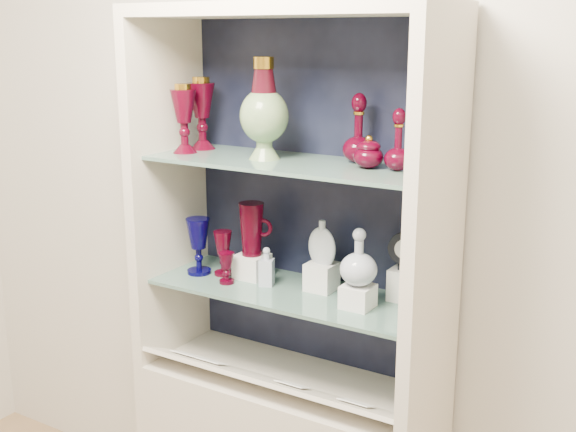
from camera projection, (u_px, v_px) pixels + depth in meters
The scene contains 30 objects.
wall_back at pixel (322, 173), 2.40m from camera, with size 3.50×0.02×2.80m, color beige.
cabinet_back_panel at pixel (318, 197), 2.40m from camera, with size 0.98×0.02×1.15m, color black.
cabinet_side_left at pixel (169, 191), 2.48m from camera, with size 0.04×0.40×1.15m, color beige.
cabinet_side_right at pixel (436, 229), 2.00m from camera, with size 0.04×0.40×1.15m, color beige.
cabinet_top_cap at pixel (288, 9), 2.09m from camera, with size 1.00×0.40×0.04m, color beige.
shelf_lower at pixel (291, 291), 2.33m from camera, with size 0.92×0.34×0.01m, color slate.
shelf_upper at pixel (291, 163), 2.22m from camera, with size 0.92×0.34×0.01m, color slate.
label_ledge at pixel (270, 382), 2.28m from camera, with size 0.92×0.18×0.01m, color beige.
label_card_0 at pixel (293, 384), 2.24m from camera, with size 0.10×0.07×0.00m, color white.
label_card_1 at pixel (212, 361), 2.40m from camera, with size 0.10×0.07×0.00m, color white.
label_card_2 at pixel (356, 403), 2.13m from camera, with size 0.10×0.07×0.00m, color white.
label_card_3 at pixel (187, 354), 2.45m from camera, with size 0.10×0.07×0.00m, color white.
pedestal_lamp_left at pixel (202, 113), 2.43m from camera, with size 0.09×0.09×0.24m, color #490415, non-canonical shape.
pedestal_lamp_right at pixel (184, 119), 2.35m from camera, with size 0.09×0.09×0.23m, color #490415, non-canonical shape.
enamel_urn at pixel (264, 109), 2.22m from camera, with size 0.15×0.15×0.31m, color #084127, non-canonical shape.
ruby_decanter_a at pixel (399, 136), 2.05m from camera, with size 0.08×0.08×0.20m, color #470215, non-canonical shape.
ruby_decanter_b at pixel (359, 126), 2.17m from camera, with size 0.10×0.10×0.22m, color #470215, non-canonical shape.
lidded_bowl at pixel (369, 151), 2.10m from camera, with size 0.09×0.09×0.10m, color #470215, non-canonical shape.
cobalt_goblet at pixel (198, 246), 2.46m from camera, with size 0.08×0.08×0.19m, color #03003B, non-canonical shape.
ruby_goblet_tall at pixel (223, 253), 2.45m from camera, with size 0.06×0.06×0.15m, color #490415, non-canonical shape.
ruby_goblet_small at pixel (227, 268), 2.37m from camera, with size 0.05×0.05×0.11m, color #470215, non-canonical shape.
riser_ruby_pitcher at pixel (252, 266), 2.43m from camera, with size 0.10×0.10×0.08m, color silver.
ruby_pitcher at pixel (252, 229), 2.40m from camera, with size 0.13×0.08×0.18m, color #490415, non-canonical shape.
clear_square_bottle at pixel (267, 266), 2.35m from camera, with size 0.05×0.05×0.13m, color #A6B2C3, non-canonical shape.
riser_flat_flask at pixel (322, 277), 2.31m from camera, with size 0.09×0.09×0.09m, color silver.
flat_flask at pixel (322, 241), 2.29m from camera, with size 0.10×0.04×0.15m, color #B2BFC7, non-canonical shape.
riser_clear_round_decanter at pixel (358, 296), 2.17m from camera, with size 0.09×0.09×0.07m, color silver.
clear_round_decanter at pixel (359, 259), 2.14m from camera, with size 0.11×0.11×0.17m, color #A6B2C3, non-canonical shape.
riser_cameo_medallion at pixel (403, 285), 2.23m from camera, with size 0.08×0.08×0.10m, color silver.
cameo_medallion at pixel (405, 250), 2.20m from camera, with size 0.10×0.04×0.12m, color black, non-canonical shape.
Camera 1 is at (1.14, -0.33, 1.85)m, focal length 45.00 mm.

